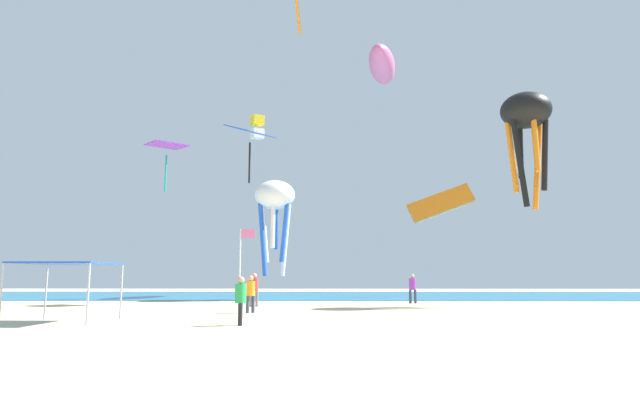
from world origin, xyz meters
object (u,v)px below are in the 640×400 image
(person_rightmost, at_px, (413,286))
(kite_inflatable_pink, at_px, (382,65))
(kite_diamond_purple, at_px, (167,148))
(person_leftmost, at_px, (241,297))
(kite_box_yellow, at_px, (257,127))
(person_near_tent, at_px, (254,287))
(kite_octopus_white, at_px, (275,200))
(kite_octopus_black, at_px, (526,116))
(banner_flag, at_px, (242,265))
(kite_diamond_blue, at_px, (250,134))
(kite_parafoil_orange, at_px, (441,203))
(person_central, at_px, (251,291))
(canopy_tent, at_px, (67,265))

(person_rightmost, height_order, kite_inflatable_pink, kite_inflatable_pink)
(kite_diamond_purple, height_order, kite_inflatable_pink, kite_inflatable_pink)
(person_leftmost, distance_m, kite_box_yellow, 28.10)
(person_near_tent, height_order, kite_octopus_white, kite_octopus_white)
(person_rightmost, height_order, kite_octopus_black, kite_octopus_black)
(banner_flag, relative_size, kite_diamond_blue, 0.91)
(kite_parafoil_orange, bearing_deg, kite_inflatable_pink, -45.45)
(kite_octopus_white, xyz_separation_m, kite_octopus_black, (16.08, -7.67, 4.00))
(person_leftmost, xyz_separation_m, banner_flag, (-0.42, 2.65, 1.17))
(person_rightmost, bearing_deg, person_leftmost, -126.83)
(kite_inflatable_pink, bearing_deg, person_central, -10.48)
(kite_octopus_white, relative_size, kite_box_yellow, 3.47)
(person_rightmost, bearing_deg, kite_octopus_black, -32.23)
(person_leftmost, xyz_separation_m, person_rightmost, (8.41, 15.73, 0.10))
(person_central, xyz_separation_m, kite_diamond_blue, (-1.57, 9.19, 10.07))
(canopy_tent, distance_m, kite_box_yellow, 26.77)
(person_near_tent, xyz_separation_m, person_rightmost, (9.59, 3.92, -0.02))
(banner_flag, height_order, kite_inflatable_pink, kite_inflatable_pink)
(canopy_tent, xyz_separation_m, kite_diamond_purple, (-0.24, 12.12, 7.49))
(person_rightmost, relative_size, kite_box_yellow, 0.91)
(banner_flag, bearing_deg, kite_octopus_white, 91.76)
(banner_flag, height_order, kite_box_yellow, kite_box_yellow)
(person_central, distance_m, kite_diamond_blue, 13.72)
(kite_inflatable_pink, bearing_deg, banner_flag, -7.44)
(kite_diamond_purple, bearing_deg, person_rightmost, -29.87)
(canopy_tent, height_order, kite_diamond_purple, kite_diamond_purple)
(person_leftmost, bearing_deg, kite_parafoil_orange, -37.30)
(banner_flag, bearing_deg, kite_octopus_black, 33.16)
(kite_parafoil_orange, xyz_separation_m, kite_diamond_blue, (-14.63, -10.03, 3.32))
(person_near_tent, relative_size, person_rightmost, 1.02)
(person_near_tent, xyz_separation_m, banner_flag, (0.76, -9.15, 1.06))
(canopy_tent, height_order, person_leftmost, canopy_tent)
(person_central, relative_size, kite_parafoil_orange, 0.30)
(person_central, height_order, kite_box_yellow, kite_box_yellow)
(canopy_tent, height_order, kite_diamond_blue, kite_diamond_blue)
(kite_octopus_white, bearing_deg, kite_diamond_purple, -37.95)
(kite_octopus_white, bearing_deg, kite_parafoil_orange, 112.40)
(kite_diamond_blue, relative_size, kite_octopus_black, 0.55)
(person_central, bearing_deg, person_leftmost, -127.11)
(person_near_tent, bearing_deg, person_leftmost, 90.54)
(canopy_tent, relative_size, kite_box_yellow, 1.51)
(kite_box_yellow, height_order, kite_diamond_blue, kite_box_yellow)
(kite_box_yellow, xyz_separation_m, kite_diamond_blue, (0.78, -9.01, -3.06))
(person_near_tent, height_order, kite_octopus_black, kite_octopus_black)
(canopy_tent, height_order, person_central, canopy_tent)
(kite_parafoil_orange, bearing_deg, kite_octopus_black, 99.08)
(person_central, bearing_deg, canopy_tent, 179.18)
(person_near_tent, relative_size, kite_diamond_blue, 0.48)
(canopy_tent, bearing_deg, person_near_tent, 62.88)
(person_rightmost, xyz_separation_m, kite_parafoil_orange, (4.05, 9.94, 6.68))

